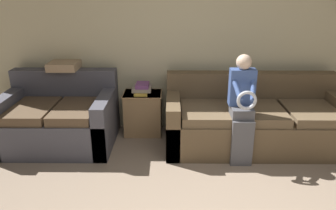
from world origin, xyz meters
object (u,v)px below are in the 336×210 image
(couch_main, at_px, (254,121))
(book_stack, at_px, (142,88))
(child_left_seated, at_px, (242,105))
(side_shelf, at_px, (143,113))
(throw_pillow, at_px, (64,66))
(couch_side, at_px, (60,119))

(couch_main, relative_size, book_stack, 7.25)
(child_left_seated, relative_size, side_shelf, 2.14)
(couch_main, distance_m, throw_pillow, 2.54)
(book_stack, bearing_deg, side_shelf, 33.74)
(couch_main, xyz_separation_m, throw_pillow, (-2.44, 0.37, 0.62))
(couch_main, relative_size, child_left_seated, 1.81)
(couch_main, bearing_deg, couch_side, 179.70)
(side_shelf, bearing_deg, couch_side, -163.50)
(couch_main, bearing_deg, side_shelf, 167.39)
(side_shelf, bearing_deg, throw_pillow, 176.91)
(child_left_seated, distance_m, book_stack, 1.37)
(throw_pillow, bearing_deg, couch_side, -92.44)
(child_left_seated, xyz_separation_m, throw_pillow, (-2.18, 0.77, 0.26))
(couch_side, distance_m, side_shelf, 1.07)
(couch_side, height_order, book_stack, couch_side)
(book_stack, height_order, throw_pillow, throw_pillow)
(book_stack, bearing_deg, child_left_seated, -31.36)
(couch_main, relative_size, throw_pillow, 5.95)
(couch_main, xyz_separation_m, child_left_seated, (-0.26, -0.40, 0.36))
(couch_main, bearing_deg, child_left_seated, -123.22)
(side_shelf, height_order, throw_pillow, throw_pillow)
(couch_side, distance_m, child_left_seated, 2.26)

